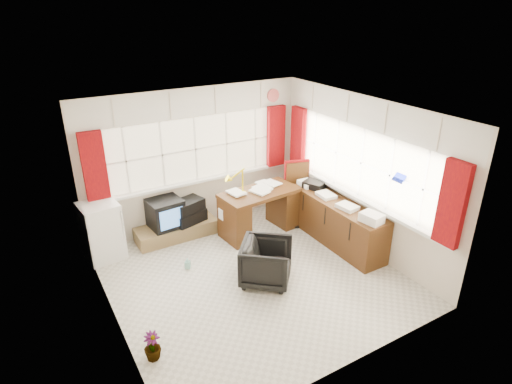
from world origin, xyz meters
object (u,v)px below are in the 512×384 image
at_px(credenza, 336,221).
at_px(tv_bench, 177,231).
at_px(task_chair, 298,190).
at_px(mini_fridge, 102,231).
at_px(desk, 259,209).
at_px(crt_tv, 165,213).
at_px(radiator, 233,223).
at_px(desk_lamp, 243,176).
at_px(office_chair, 266,262).

relative_size(credenza, tv_bench, 1.43).
xyz_separation_m(task_chair, mini_fridge, (-3.43, 0.51, -0.14)).
distance_m(desk, credenza, 1.34).
bearing_deg(crt_tv, radiator, -24.16).
relative_size(radiator, tv_bench, 0.41).
height_order(desk_lamp, office_chair, desk_lamp).
xyz_separation_m(task_chair, crt_tv, (-2.36, 0.54, -0.11)).
distance_m(task_chair, tv_bench, 2.31).
distance_m(credenza, crt_tv, 2.89).
bearing_deg(office_chair, credenza, -36.97).
height_order(office_chair, crt_tv, crt_tv).
distance_m(credenza, tv_bench, 2.75).
height_order(task_chair, mini_fridge, task_chair).
height_order(task_chair, office_chair, task_chair).
height_order(desk_lamp, task_chair, desk_lamp).
bearing_deg(desk_lamp, mini_fridge, 168.00).
bearing_deg(desk_lamp, office_chair, -105.56).
height_order(desk, tv_bench, desk).
distance_m(office_chair, credenza, 1.66).
bearing_deg(credenza, tv_bench, 146.30).
xyz_separation_m(office_chair, radiator, (0.21, 1.45, -0.09)).
relative_size(office_chair, crt_tv, 1.22).
bearing_deg(desk_lamp, credenza, -40.12).
bearing_deg(tv_bench, credenza, -33.70).
relative_size(desk, credenza, 0.71).
relative_size(desk, task_chair, 1.25).
bearing_deg(office_chair, crt_tv, 63.50).
bearing_deg(credenza, office_chair, -167.09).
bearing_deg(credenza, desk_lamp, 139.88).
xyz_separation_m(desk, desk_lamp, (-0.29, 0.07, 0.67)).
height_order(desk, credenza, credenza).
height_order(task_chair, radiator, task_chair).
relative_size(desk_lamp, tv_bench, 0.33).
bearing_deg(task_chair, office_chair, -138.19).
distance_m(office_chair, crt_tv, 2.09).
bearing_deg(task_chair, mini_fridge, 171.54).
height_order(desk_lamp, mini_fridge, desk_lamp).
height_order(radiator, crt_tv, crt_tv).
relative_size(office_chair, credenza, 0.36).
distance_m(task_chair, office_chair, 2.08).
xyz_separation_m(desk, crt_tv, (-1.51, 0.59, 0.06)).
bearing_deg(desk, radiator, 165.00).
distance_m(office_chair, mini_fridge, 2.67).
relative_size(tv_bench, mini_fridge, 1.49).
height_order(office_chair, mini_fridge, mini_fridge).
height_order(desk, desk_lamp, desk_lamp).
xyz_separation_m(credenza, mini_fridge, (-3.50, 1.51, 0.08)).
xyz_separation_m(task_chair, radiator, (-1.33, 0.08, -0.37)).
relative_size(desk_lamp, office_chair, 0.65).
relative_size(desk, radiator, 2.49).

